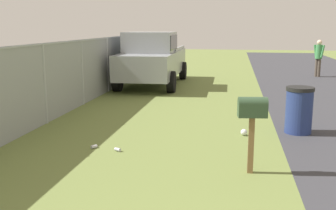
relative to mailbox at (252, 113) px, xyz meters
The scene contains 8 objects.
mailbox is the anchor object (origin of this frame).
pickup_truck 9.77m from the mailbox, 20.95° to the left, with size 5.49×2.29×2.09m.
trash_bin 2.91m from the mailbox, 22.90° to the right, with size 0.60×0.60×1.02m.
pedestrian 13.46m from the mailbox, 14.92° to the right, with size 0.39×0.44×1.69m.
fence_section 5.40m from the mailbox, 61.66° to the left, with size 14.46×0.07×1.93m.
litter_bag_near_hydrant 2.41m from the mailbox, ahead, with size 0.14×0.14×0.14m, color silver.
litter_can_midfield_a 3.18m from the mailbox, 74.35° to the left, with size 0.07×0.07×0.12m, color silver.
litter_can_midfield_b 2.70m from the mailbox, 73.55° to the left, with size 0.07×0.07×0.12m, color silver.
Camera 1 is at (-0.03, -0.68, 2.33)m, focal length 42.72 mm.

